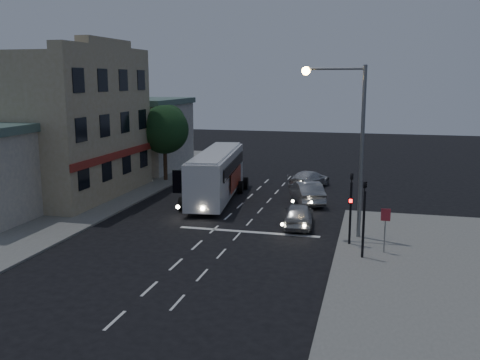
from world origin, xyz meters
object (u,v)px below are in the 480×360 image
(tour_bus, at_px, (216,173))
(car_suv, at_px, (299,215))
(car_sedan_b, at_px, (309,179))
(regulatory_sign, at_px, (385,223))
(street_tree, at_px, (164,127))
(car_sedan_a, at_px, (307,192))
(traffic_signal_main, at_px, (351,200))
(streetlight, at_px, (350,131))
(traffic_signal_side, at_px, (364,210))

(tour_bus, height_order, car_suv, tour_bus)
(tour_bus, relative_size, car_suv, 2.81)
(car_suv, bearing_deg, car_sedan_b, -91.63)
(regulatory_sign, distance_m, street_tree, 23.40)
(car_sedan_a, height_order, street_tree, street_tree)
(traffic_signal_main, relative_size, street_tree, 0.66)
(regulatory_sign, height_order, street_tree, street_tree)
(car_sedan_b, height_order, traffic_signal_main, traffic_signal_main)
(streetlight, bearing_deg, tour_bus, 142.33)
(tour_bus, relative_size, traffic_signal_main, 2.79)
(tour_bus, bearing_deg, traffic_signal_side, -52.76)
(traffic_signal_side, bearing_deg, car_suv, 126.78)
(car_sedan_b, relative_size, traffic_signal_side, 1.12)
(car_suv, xyz_separation_m, car_sedan_b, (-0.78, 11.40, -0.02))
(streetlight, height_order, street_tree, streetlight)
(regulatory_sign, relative_size, street_tree, 0.35)
(car_sedan_b, height_order, street_tree, street_tree)
(traffic_signal_main, bearing_deg, traffic_signal_side, -70.51)
(regulatory_sign, bearing_deg, car_sedan_b, 109.69)
(tour_bus, xyz_separation_m, car_sedan_b, (5.87, 5.71, -1.19))
(streetlight, distance_m, street_tree, 20.19)
(car_sedan_b, xyz_separation_m, streetlight, (3.57, -13.00, 5.06))
(car_suv, relative_size, car_sedan_b, 0.88)
(traffic_signal_main, distance_m, street_tree, 21.38)
(traffic_signal_main, relative_size, streetlight, 0.46)
(car_sedan_b, bearing_deg, street_tree, 18.89)
(traffic_signal_main, height_order, traffic_signal_side, same)
(car_suv, distance_m, traffic_signal_side, 6.48)
(traffic_signal_main, xyz_separation_m, regulatory_sign, (1.70, -1.01, -0.82))
(regulatory_sign, height_order, streetlight, streetlight)
(tour_bus, bearing_deg, car_sedan_a, -3.59)
(traffic_signal_side, relative_size, regulatory_sign, 1.86)
(car_sedan_a, distance_m, streetlight, 9.63)
(traffic_signal_main, bearing_deg, car_sedan_b, 104.84)
(regulatory_sign, bearing_deg, traffic_signal_side, -136.08)
(traffic_signal_main, bearing_deg, street_tree, 137.97)
(car_sedan_b, xyz_separation_m, regulatory_sign, (5.52, -15.43, 0.93))
(car_sedan_a, distance_m, regulatory_sign, 11.31)
(tour_bus, relative_size, traffic_signal_side, 2.79)
(car_suv, bearing_deg, street_tree, -46.88)
(car_suv, bearing_deg, traffic_signal_side, 121.21)
(tour_bus, distance_m, traffic_signal_side, 14.91)
(car_sedan_a, xyz_separation_m, traffic_signal_side, (4.03, -11.06, 1.65))
(car_sedan_b, bearing_deg, tour_bus, 62.29)
(tour_bus, relative_size, car_sedan_b, 2.48)
(traffic_signal_side, xyz_separation_m, regulatory_sign, (1.00, 0.96, -0.82))
(traffic_signal_side, relative_size, street_tree, 0.66)
(car_sedan_a, height_order, traffic_signal_main, traffic_signal_main)
(car_suv, xyz_separation_m, traffic_signal_main, (3.04, -3.02, 1.73))
(car_suv, height_order, car_sedan_b, car_suv)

